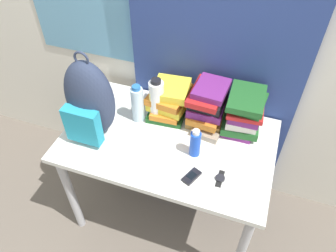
# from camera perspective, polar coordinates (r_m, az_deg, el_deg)

# --- Properties ---
(wall_back) EXTENTS (6.00, 0.06, 2.50)m
(wall_back) POSITION_cam_1_polar(r_m,az_deg,el_deg) (1.84, 4.64, 18.45)
(wall_back) COLOR silver
(wall_back) RESTS_ON ground_plane
(curtain_blue) EXTENTS (0.98, 0.04, 2.50)m
(curtain_blue) POSITION_cam_1_polar(r_m,az_deg,el_deg) (1.77, 8.97, 16.82)
(curtain_blue) COLOR navy
(curtain_blue) RESTS_ON ground_plane
(desk) EXTENTS (1.16, 0.71, 0.74)m
(desk) POSITION_cam_1_polar(r_m,az_deg,el_deg) (1.88, 0.00, -4.25)
(desk) COLOR silver
(desk) RESTS_ON ground_plane
(backpack) EXTENTS (0.27, 0.23, 0.52)m
(backpack) POSITION_cam_1_polar(r_m,az_deg,el_deg) (1.74, -13.53, 4.17)
(backpack) COLOR #2D3851
(backpack) RESTS_ON desk
(book_stack_left) EXTENTS (0.24, 0.28, 0.20)m
(book_stack_left) POSITION_cam_1_polar(r_m,az_deg,el_deg) (1.90, 0.23, 4.57)
(book_stack_left) COLOR #1E5623
(book_stack_left) RESTS_ON desk
(book_stack_center) EXTENTS (0.20, 0.29, 0.27)m
(book_stack_center) POSITION_cam_1_polar(r_m,az_deg,el_deg) (1.83, 6.98, 3.74)
(book_stack_center) COLOR olive
(book_stack_center) RESTS_ON desk
(book_stack_right) EXTENTS (0.22, 0.26, 0.25)m
(book_stack_right) POSITION_cam_1_polar(r_m,az_deg,el_deg) (1.82, 13.06, 2.35)
(book_stack_right) COLOR #6B2370
(book_stack_right) RESTS_ON desk
(water_bottle) EXTENTS (0.07, 0.07, 0.24)m
(water_bottle) POSITION_cam_1_polar(r_m,az_deg,el_deg) (1.85, -5.32, 3.85)
(water_bottle) COLOR silver
(water_bottle) RESTS_ON desk
(sports_bottle) EXTENTS (0.08, 0.08, 0.28)m
(sports_bottle) POSITION_cam_1_polar(r_m,az_deg,el_deg) (1.84, -1.99, 4.40)
(sports_bottle) COLOR white
(sports_bottle) RESTS_ON desk
(sunscreen_bottle) EXTENTS (0.06, 0.06, 0.17)m
(sunscreen_bottle) POSITION_cam_1_polar(r_m,az_deg,el_deg) (1.69, 4.76, -3.01)
(sunscreen_bottle) COLOR blue
(sunscreen_bottle) RESTS_ON desk
(cell_phone) EXTENTS (0.09, 0.11, 0.02)m
(cell_phone) POSITION_cam_1_polar(r_m,az_deg,el_deg) (1.64, 4.14, -8.75)
(cell_phone) COLOR black
(cell_phone) RESTS_ON desk
(sunglasses_case) EXTENTS (0.16, 0.07, 0.04)m
(sunglasses_case) POSITION_cam_1_polar(r_m,az_deg,el_deg) (1.82, 6.43, -1.54)
(sunglasses_case) COLOR gray
(sunglasses_case) RESTS_ON desk
(wristwatch) EXTENTS (0.05, 0.10, 0.01)m
(wristwatch) POSITION_cam_1_polar(r_m,az_deg,el_deg) (1.66, 9.06, -8.99)
(wristwatch) COLOR black
(wristwatch) RESTS_ON desk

